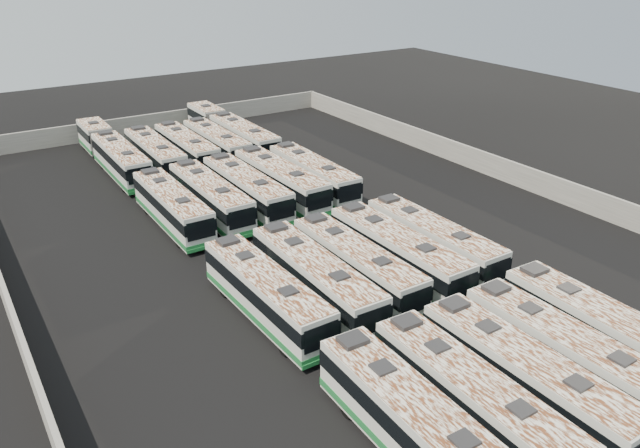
{
  "coord_description": "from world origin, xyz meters",
  "views": [
    {
      "loc": [
        -23.88,
        -37.77,
        21.43
      ],
      "look_at": [
        -0.31,
        -1.09,
        1.6
      ],
      "focal_mm": 35.0,
      "sensor_mm": 36.0,
      "label": 1
    }
  ],
  "objects_px": {
    "bus_back_far_left": "(112,152)",
    "bus_back_far_right": "(231,131)",
    "bus_midfront_right": "(398,253)",
    "bus_midback_far_right": "(313,175)",
    "bus_midfront_far_right": "(433,241)",
    "bus_front_left": "(473,401)",
    "bus_midback_left": "(210,197)",
    "bus_midback_center": "(247,190)",
    "bus_front_center": "(526,378)",
    "bus_front_far_left": "(418,428)",
    "bus_front_far_right": "(606,334)",
    "bus_midfront_left": "(315,279)",
    "bus_midfront_far_left": "(266,294)",
    "bus_front_right": "(568,356)",
    "bus_back_center": "(187,149)",
    "bus_back_left": "(155,155)",
    "bus_back_right": "(217,144)",
    "bus_midback_far_left": "(173,207)",
    "bus_midfront_center": "(357,265)",
    "bus_midback_right": "(281,181)"
  },
  "relations": [
    {
      "from": "bus_back_far_left",
      "to": "bus_back_far_right",
      "type": "relative_size",
      "value": 0.98
    },
    {
      "from": "bus_midfront_right",
      "to": "bus_midback_far_right",
      "type": "xyz_separation_m",
      "value": [
        3.48,
        16.53,
        -0.04
      ]
    },
    {
      "from": "bus_midfront_far_right",
      "to": "bus_back_far_left",
      "type": "distance_m",
      "value": 36.08
    },
    {
      "from": "bus_midfront_far_right",
      "to": "bus_front_left",
      "type": "bearing_deg",
      "value": -126.21
    },
    {
      "from": "bus_midback_left",
      "to": "bus_midback_center",
      "type": "xyz_separation_m",
      "value": [
        3.32,
        -0.17,
        0.03
      ]
    },
    {
      "from": "bus_front_left",
      "to": "bus_front_center",
      "type": "bearing_deg",
      "value": -2.62
    },
    {
      "from": "bus_front_far_left",
      "to": "bus_midfront_far_right",
      "type": "distance_m",
      "value": 19.33
    },
    {
      "from": "bus_front_far_right",
      "to": "bus_midfront_left",
      "type": "relative_size",
      "value": 1.0
    },
    {
      "from": "bus_midfront_far_right",
      "to": "bus_midback_far_right",
      "type": "bearing_deg",
      "value": 89.2
    },
    {
      "from": "bus_midfront_left",
      "to": "bus_midback_far_right",
      "type": "height_order",
      "value": "bus_midfront_left"
    },
    {
      "from": "bus_front_far_left",
      "to": "bus_midfront_far_left",
      "type": "xyz_separation_m",
      "value": [
        -0.13,
        13.91,
        -0.05
      ]
    },
    {
      "from": "bus_front_left",
      "to": "bus_midfront_left",
      "type": "bearing_deg",
      "value": 91.45
    },
    {
      "from": "bus_front_right",
      "to": "bus_front_far_left",
      "type": "bearing_deg",
      "value": 178.3
    },
    {
      "from": "bus_midfront_far_left",
      "to": "bus_midback_center",
      "type": "height_order",
      "value": "bus_midback_center"
    },
    {
      "from": "bus_front_center",
      "to": "bus_midfront_right",
      "type": "relative_size",
      "value": 0.99
    },
    {
      "from": "bus_front_far_left",
      "to": "bus_midfront_right",
      "type": "height_order",
      "value": "bus_midfront_right"
    },
    {
      "from": "bus_midback_left",
      "to": "bus_midback_far_right",
      "type": "distance_m",
      "value": 10.15
    },
    {
      "from": "bus_front_far_left",
      "to": "bus_back_far_left",
      "type": "bearing_deg",
      "value": 91.42
    },
    {
      "from": "bus_midfront_far_left",
      "to": "bus_back_center",
      "type": "bearing_deg",
      "value": 76.03
    },
    {
      "from": "bus_midback_far_right",
      "to": "bus_back_left",
      "type": "distance_m",
      "value": 17.16
    },
    {
      "from": "bus_front_center",
      "to": "bus_midfront_right",
      "type": "distance_m",
      "value": 14.34
    },
    {
      "from": "bus_front_left",
      "to": "bus_midfront_right",
      "type": "distance_m",
      "value": 15.27
    },
    {
      "from": "bus_front_far_left",
      "to": "bus_front_center",
      "type": "distance_m",
      "value": 6.79
    },
    {
      "from": "bus_back_center",
      "to": "bus_midback_left",
      "type": "bearing_deg",
      "value": -103.54
    },
    {
      "from": "bus_back_right",
      "to": "bus_midback_far_left",
      "type": "bearing_deg",
      "value": -126.31
    },
    {
      "from": "bus_midback_center",
      "to": "bus_back_center",
      "type": "relative_size",
      "value": 1.03
    },
    {
      "from": "bus_front_left",
      "to": "bus_back_far_left",
      "type": "relative_size",
      "value": 0.64
    },
    {
      "from": "bus_midfront_far_left",
      "to": "bus_back_center",
      "type": "relative_size",
      "value": 1.01
    },
    {
      "from": "bus_front_right",
      "to": "bus_midback_far_right",
      "type": "relative_size",
      "value": 1.0
    },
    {
      "from": "bus_midback_far_left",
      "to": "bus_midfront_center",
      "type": "bearing_deg",
      "value": -67.26
    },
    {
      "from": "bus_midfront_far_left",
      "to": "bus_midback_center",
      "type": "relative_size",
      "value": 0.98
    },
    {
      "from": "bus_midback_far_left",
      "to": "bus_midback_left",
      "type": "bearing_deg",
      "value": 4.14
    },
    {
      "from": "bus_back_far_left",
      "to": "bus_back_left",
      "type": "relative_size",
      "value": 1.55
    },
    {
      "from": "bus_midback_right",
      "to": "bus_back_far_left",
      "type": "bearing_deg",
      "value": 119.85
    },
    {
      "from": "bus_midback_far_left",
      "to": "bus_midback_right",
      "type": "bearing_deg",
      "value": 1.33
    },
    {
      "from": "bus_front_left",
      "to": "bus_midback_far_left",
      "type": "relative_size",
      "value": 1.01
    },
    {
      "from": "bus_front_center",
      "to": "bus_back_right",
      "type": "distance_m",
      "value": 44.42
    },
    {
      "from": "bus_front_far_left",
      "to": "bus_back_far_right",
      "type": "distance_m",
      "value": 49.42
    },
    {
      "from": "bus_front_left",
      "to": "bus_midback_right",
      "type": "bearing_deg",
      "value": 78.6
    },
    {
      "from": "bus_front_left",
      "to": "bus_back_far_right",
      "type": "bearing_deg",
      "value": 79.27
    },
    {
      "from": "bus_front_center",
      "to": "bus_front_far_right",
      "type": "xyz_separation_m",
      "value": [
        6.66,
        0.15,
        0.02
      ]
    },
    {
      "from": "bus_midfront_right",
      "to": "bus_midback_left",
      "type": "bearing_deg",
      "value": 111.26
    },
    {
      "from": "bus_back_left",
      "to": "bus_back_center",
      "type": "xyz_separation_m",
      "value": [
        3.44,
        0.17,
        -0.01
      ]
    },
    {
      "from": "bus_front_far_left",
      "to": "bus_midback_right",
      "type": "height_order",
      "value": "bus_midback_right"
    },
    {
      "from": "bus_back_far_left",
      "to": "bus_back_center",
      "type": "height_order",
      "value": "bus_back_far_left"
    },
    {
      "from": "bus_back_left",
      "to": "bus_midback_right",
      "type": "bearing_deg",
      "value": -62.86
    },
    {
      "from": "bus_midfront_right",
      "to": "bus_back_far_right",
      "type": "xyz_separation_m",
      "value": [
        3.35,
        33.82,
        -0.02
      ]
    },
    {
      "from": "bus_front_right",
      "to": "bus_midfront_center",
      "type": "relative_size",
      "value": 1.02
    },
    {
      "from": "bus_midfront_far_left",
      "to": "bus_midfront_left",
      "type": "distance_m",
      "value": 3.46
    },
    {
      "from": "bus_midback_far_left",
      "to": "bus_back_right",
      "type": "relative_size",
      "value": 1.0
    }
  ]
}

